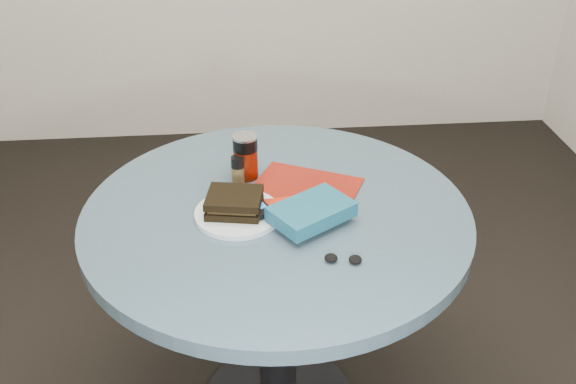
{
  "coord_description": "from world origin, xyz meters",
  "views": [
    {
      "loc": [
        -0.09,
        -1.38,
        1.65
      ],
      "look_at": [
        0.03,
        0.0,
        0.8
      ],
      "focal_mm": 40.0,
      "sensor_mm": 36.0,
      "label": 1
    }
  ],
  "objects": [
    {
      "name": "headphones",
      "position": [
        0.14,
        -0.23,
        0.76
      ],
      "size": [
        0.09,
        0.05,
        0.02
      ],
      "color": "black",
      "rests_on": "table"
    },
    {
      "name": "pepper_grinder",
      "position": [
        -0.09,
        0.14,
        0.79
      ],
      "size": [
        0.05,
        0.05,
        0.08
      ],
      "color": "#4E3D21",
      "rests_on": "table"
    },
    {
      "name": "mp3_player",
      "position": [
        -0.05,
        -0.03,
        0.77
      ],
      "size": [
        0.07,
        0.09,
        0.01
      ],
      "color": "black",
      "rests_on": "red_book"
    },
    {
      "name": "sandwich",
      "position": [
        -0.11,
        -0.02,
        0.79
      ],
      "size": [
        0.15,
        0.14,
        0.05
      ],
      "color": "black",
      "rests_on": "plate"
    },
    {
      "name": "soda_can",
      "position": [
        -0.07,
        0.17,
        0.81
      ],
      "size": [
        0.08,
        0.08,
        0.13
      ],
      "color": "#5B1304",
      "rests_on": "table"
    },
    {
      "name": "table",
      "position": [
        0.0,
        0.0,
        0.59
      ],
      "size": [
        1.0,
        1.0,
        0.75
      ],
      "color": "black",
      "rests_on": "ground"
    },
    {
      "name": "plate",
      "position": [
        -0.1,
        -0.02,
        0.76
      ],
      "size": [
        0.29,
        0.29,
        0.01
      ],
      "primitive_type": "cylinder",
      "rotation": [
        0.0,
        0.0,
        0.43
      ],
      "color": "white",
      "rests_on": "table"
    },
    {
      "name": "magazine",
      "position": [
        0.09,
        0.09,
        0.75
      ],
      "size": [
        0.34,
        0.31,
        0.0
      ],
      "primitive_type": "cube",
      "rotation": [
        0.0,
        0.0,
        -0.45
      ],
      "color": "maroon",
      "rests_on": "table"
    },
    {
      "name": "red_book",
      "position": [
        0.05,
        -0.02,
        0.76
      ],
      "size": [
        0.16,
        0.12,
        0.01
      ],
      "primitive_type": "cube",
      "rotation": [
        0.0,
        0.0,
        0.12
      ],
      "color": "#B7240E",
      "rests_on": "magazine"
    },
    {
      "name": "novel",
      "position": [
        0.08,
        -0.08,
        0.79
      ],
      "size": [
        0.23,
        0.21,
        0.04
      ],
      "primitive_type": "cube",
      "rotation": [
        0.0,
        0.0,
        0.58
      ],
      "color": "navy",
      "rests_on": "red_book"
    }
  ]
}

